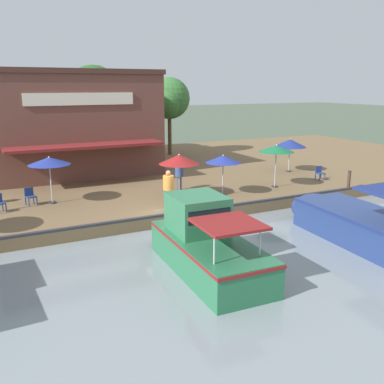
{
  "coord_description": "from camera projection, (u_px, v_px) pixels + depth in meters",
  "views": [
    {
      "loc": [
        16.86,
        -7.77,
        6.29
      ],
      "look_at": [
        -1.0,
        1.16,
        1.3
      ],
      "focal_mm": 40.0,
      "sensor_mm": 36.0,
      "label": 1
    }
  ],
  "objects": [
    {
      "name": "waterfront_restaurant",
      "position": [
        66.0,
        121.0,
        29.3
      ],
      "size": [
        11.58,
        10.73,
        6.65
      ],
      "color": "brown",
      "rests_on": "quay_deck"
    },
    {
      "name": "mooring_post",
      "position": [
        349.0,
        179.0,
        24.24
      ],
      "size": [
        0.22,
        0.22,
        1.0
      ],
      "color": "#473323",
      "rests_on": "quay_deck"
    },
    {
      "name": "patio_umbrella_mid_patio_right",
      "position": [
        179.0,
        159.0,
        21.89
      ],
      "size": [
        2.1,
        2.1,
        2.29
      ],
      "color": "#B7B7B7",
      "rests_on": "quay_deck"
    },
    {
      "name": "quay_deck",
      "position": [
        111.0,
        176.0,
        29.0
      ],
      "size": [
        22.0,
        56.0,
        0.6
      ],
      "primitive_type": "cube",
      "color": "brown",
      "rests_on": "ground"
    },
    {
      "name": "cafe_chair_mid_patio",
      "position": [
        320.0,
        172.0,
        26.38
      ],
      "size": [
        0.48,
        0.48,
        0.85
      ],
      "color": "navy",
      "rests_on": "quay_deck"
    },
    {
      "name": "tree_upstream_bank",
      "position": [
        93.0,
        97.0,
        35.08
      ],
      "size": [
        5.14,
        4.9,
        7.34
      ],
      "color": "brown",
      "rests_on": "quay_deck"
    },
    {
      "name": "person_mid_patio",
      "position": [
        179.0,
        173.0,
        23.69
      ],
      "size": [
        0.45,
        0.45,
        1.6
      ],
      "color": "#4C4C56",
      "rests_on": "quay_deck"
    },
    {
      "name": "tree_downstream_bank",
      "position": [
        169.0,
        100.0,
        34.97
      ],
      "size": [
        3.56,
        3.39,
        6.36
      ],
      "color": "brown",
      "rests_on": "quay_deck"
    },
    {
      "name": "patio_umbrella_mid_patio_left",
      "position": [
        49.0,
        161.0,
        20.73
      ],
      "size": [
        2.03,
        2.03,
        2.35
      ],
      "color": "#B7B7B7",
      "rests_on": "quay_deck"
    },
    {
      "name": "ground_plane",
      "position": [
        179.0,
        227.0,
        19.53
      ],
      "size": [
        220.0,
        220.0,
        0.0
      ],
      "primitive_type": "plane",
      "color": "#4C5B47"
    },
    {
      "name": "motorboat_distant_upstream",
      "position": [
        201.0,
        241.0,
        15.1
      ],
      "size": [
        6.58,
        2.5,
        2.48
      ],
      "color": "#287047",
      "rests_on": "river_water"
    },
    {
      "name": "patio_umbrella_near_quay_edge",
      "position": [
        290.0,
        143.0,
        28.58
      ],
      "size": [
        2.18,
        2.18,
        2.24
      ],
      "color": "#B7B7B7",
      "rests_on": "quay_deck"
    },
    {
      "name": "motorboat_second_along",
      "position": [
        354.0,
        221.0,
        17.82
      ],
      "size": [
        7.52,
        2.99,
        2.48
      ],
      "color": "navy",
      "rests_on": "river_water"
    },
    {
      "name": "quay_edge_fender",
      "position": [
        178.0,
        213.0,
        19.45
      ],
      "size": [
        0.2,
        50.4,
        0.1
      ],
      "primitive_type": "cube",
      "color": "#2D2D33",
      "rests_on": "quay_deck"
    },
    {
      "name": "patio_umbrella_by_entrance",
      "position": [
        223.0,
        159.0,
        22.34
      ],
      "size": [
        1.86,
        1.86,
        2.18
      ],
      "color": "#B7B7B7",
      "rests_on": "quay_deck"
    },
    {
      "name": "cafe_chair_far_corner_seat",
      "position": [
        30.0,
        195.0,
        20.84
      ],
      "size": [
        0.55,
        0.55,
        0.85
      ],
      "color": "navy",
      "rests_on": "quay_deck"
    },
    {
      "name": "patio_umbrella_far_corner",
      "position": [
        276.0,
        149.0,
        24.09
      ],
      "size": [
        1.99,
        1.99,
        2.46
      ],
      "color": "#B7B7B7",
      "rests_on": "quay_deck"
    },
    {
      "name": "person_at_quay_edge",
      "position": [
        168.0,
        184.0,
        20.2
      ],
      "size": [
        0.51,
        0.51,
        1.81
      ],
      "color": "#337547",
      "rests_on": "quay_deck"
    }
  ]
}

